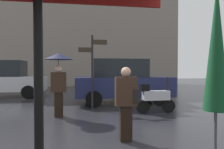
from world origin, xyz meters
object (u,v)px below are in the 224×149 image
object	(u,v)px
pedestrian_with_umbrella	(59,69)
parked_car_left	(122,81)
folded_patio_umbrella_near	(216,58)
parked_scooter	(155,97)
street_signpost	(92,64)
parked_car_right	(5,79)
pedestrian_with_bag	(127,99)

from	to	relation	value
pedestrian_with_umbrella	parked_car_left	size ratio (longest dim) A/B	0.48
parked_car_left	pedestrian_with_umbrella	bearing A→B (deg)	-121.47
folded_patio_umbrella_near	pedestrian_with_umbrella	size ratio (longest dim) A/B	1.26
parked_scooter	street_signpost	bearing A→B (deg)	131.55
parked_scooter	parked_car_right	distance (m)	8.45
pedestrian_with_umbrella	pedestrian_with_bag	world-z (taller)	pedestrian_with_umbrella
pedestrian_with_bag	parked_scooter	xyz separation A→B (m)	(1.57, 2.59, -0.33)
folded_patio_umbrella_near	parked_scooter	world-z (taller)	folded_patio_umbrella_near
pedestrian_with_umbrella	street_signpost	bearing A→B (deg)	159.22
parked_scooter	parked_car_left	bearing A→B (deg)	84.48
pedestrian_with_umbrella	pedestrian_with_bag	bearing A→B (deg)	58.27
parked_scooter	pedestrian_with_bag	bearing A→B (deg)	-143.80
parked_scooter	parked_car_right	xyz separation A→B (m)	(-6.63, 5.22, 0.45)
folded_patio_umbrella_near	street_signpost	xyz separation A→B (m)	(-1.14, 5.58, 0.07)
parked_car_right	street_signpost	xyz separation A→B (m)	(4.55, -4.21, 0.70)
parked_car_left	parked_car_right	distance (m)	6.62
folded_patio_umbrella_near	pedestrian_with_bag	size ratio (longest dim) A/B	1.63
folded_patio_umbrella_near	parked_car_left	bearing A→B (deg)	87.93
parked_scooter	parked_car_left	distance (m)	2.43
street_signpost	pedestrian_with_umbrella	bearing A→B (deg)	-135.81
parked_scooter	street_signpost	distance (m)	2.58
pedestrian_with_umbrella	street_signpost	size ratio (longest dim) A/B	0.72
parked_car_left	street_signpost	distance (m)	2.01
parked_car_right	street_signpost	size ratio (longest dim) A/B	1.47
pedestrian_with_bag	parked_car_right	bearing A→B (deg)	171.62
folded_patio_umbrella_near	pedestrian_with_umbrella	bearing A→B (deg)	116.81
parked_car_left	folded_patio_umbrella_near	bearing A→B (deg)	-76.85
parked_scooter	parked_car_right	bearing A→B (deg)	119.23
street_signpost	parked_car_right	bearing A→B (deg)	137.22
street_signpost	folded_patio_umbrella_near	bearing A→B (deg)	-78.50
parked_car_right	street_signpost	world-z (taller)	street_signpost
pedestrian_with_umbrella	parked_scooter	world-z (taller)	pedestrian_with_umbrella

